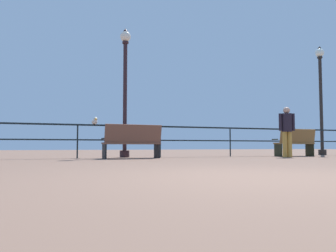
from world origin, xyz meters
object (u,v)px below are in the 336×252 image
Objects in this scene: person_by_bench at (287,128)px; seagull_on_rail at (95,121)px; lamppost_right at (321,93)px; bench_near_right at (296,141)px; lamppost_center at (125,84)px; bench_near_left at (133,140)px.

person_by_bench is 6.11m from seagull_on_rail.
bench_near_right is at bearing -155.62° from lamppost_right.
lamppost_center reaches higher than person_by_bench.
person_by_bench is (4.93, -0.75, 0.40)m from bench_near_left.
seagull_on_rail reaches higher than bench_near_right.
seagull_on_rail is (-9.17, -0.31, -1.44)m from lamppost_right.
bench_near_right is 1.33m from person_by_bench.
bench_near_right is at bearing 37.07° from person_by_bench.
lamppost_center is 0.94× the size of lamppost_right.
seagull_on_rail is (-6.94, 0.70, 0.59)m from bench_near_right.
lamppost_center reaches higher than bench_near_left.
bench_near_left is 1.35m from seagull_on_rail.
bench_near_left is 0.38× the size of lamppost_right.
bench_near_left is 3.83× the size of seagull_on_rail.
seagull_on_rail is (-1.00, -0.31, -1.26)m from lamppost_center.
lamppost_center is at bearing 17.35° from seagull_on_rail.
lamppost_center reaches higher than bench_near_right.
bench_near_right is 0.32× the size of lamppost_right.
seagull_on_rail is at bearing -162.65° from lamppost_center.
lamppost_center is 8.17m from lamppost_right.
lamppost_center is 9.44× the size of seagull_on_rail.
lamppost_right reaches higher than lamppost_center.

